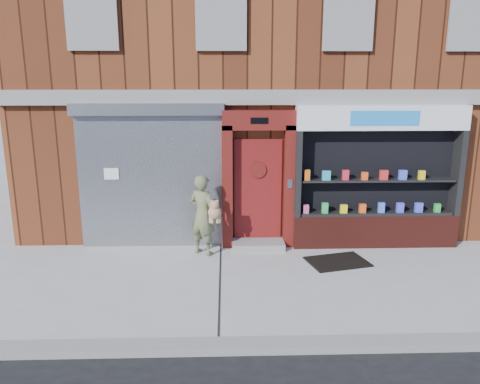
{
  "coord_description": "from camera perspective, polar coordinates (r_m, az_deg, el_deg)",
  "views": [
    {
      "loc": [
        -1.43,
        -7.69,
        3.52
      ],
      "look_at": [
        -1.16,
        1.0,
        1.4
      ],
      "focal_mm": 35.0,
      "sensor_mm": 36.0,
      "label": 1
    }
  ],
  "objects": [
    {
      "name": "shutter_bay",
      "position": [
        9.91,
        -10.88,
        2.95
      ],
      "size": [
        3.1,
        0.3,
        3.04
      ],
      "color": "gray",
      "rests_on": "ground"
    },
    {
      "name": "red_door_bay",
      "position": [
        9.8,
        2.24,
        1.51
      ],
      "size": [
        1.52,
        0.58,
        2.9
      ],
      "color": "#54110E",
      "rests_on": "ground"
    },
    {
      "name": "doormat",
      "position": [
        9.49,
        11.8,
        -8.31
      ],
      "size": [
        1.3,
        1.06,
        0.03
      ],
      "primitive_type": "cube",
      "rotation": [
        0.0,
        0.0,
        0.25
      ],
      "color": "black",
      "rests_on": "ground"
    },
    {
      "name": "building",
      "position": [
        13.77,
        4.34,
        15.63
      ],
      "size": [
        12.0,
        8.16,
        8.0
      ],
      "color": "#4F2312",
      "rests_on": "ground"
    },
    {
      "name": "pharmacy_bay",
      "position": [
        10.25,
        16.33,
        1.02
      ],
      "size": [
        3.5,
        0.41,
        3.0
      ],
      "color": "#521A13",
      "rests_on": "ground"
    },
    {
      "name": "ground",
      "position": [
        8.58,
        8.12,
        -10.7
      ],
      "size": [
        80.0,
        80.0,
        0.0
      ],
      "primitive_type": "plane",
      "color": "#9E9E99",
      "rests_on": "ground"
    },
    {
      "name": "curb",
      "position": [
        6.69,
        11.39,
        -17.78
      ],
      "size": [
        60.0,
        0.3,
        0.12
      ],
      "primitive_type": "cube",
      "color": "gray",
      "rests_on": "ground"
    },
    {
      "name": "woman",
      "position": [
        9.49,
        -4.47,
        -2.76
      ],
      "size": [
        0.75,
        0.67,
        1.67
      ],
      "color": "#636945",
      "rests_on": "ground"
    }
  ]
}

